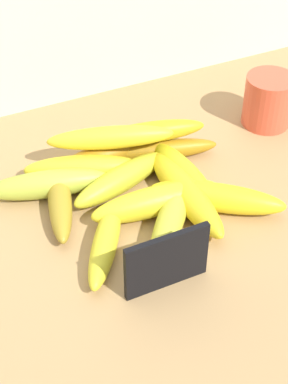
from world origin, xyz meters
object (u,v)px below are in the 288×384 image
Objects in this scene: banana_0 at (60,200)px; banana_2 at (105,243)px; chalkboard_sign at (166,263)px; banana_1 at (171,218)px; banana_4 at (103,156)px; banana_5 at (184,174)px; banana_6 at (156,201)px; banana_12 at (152,132)px; banana_8 at (121,179)px; coffee_mug at (270,100)px; banana_7 at (83,168)px; banana_9 at (157,150)px; banana_3 at (47,184)px; banana_13 at (109,138)px; banana_10 at (217,197)px; banana_11 at (186,193)px.

banana_2 is at bearing -75.68° from banana_0.
banana_1 is (5.15, 8.60, -2.01)cm from chalkboard_sign.
banana_5 is (8.99, -9.05, 0.00)cm from banana_4.
banana_12 is (5.11, 11.74, 2.66)cm from banana_6.
chalkboard_sign reaches higher than banana_4.
chalkboard_sign is 0.67× the size of banana_12.
banana_1 is 9.35cm from banana_5.
banana_12 reaches higher than banana_8.
banana_1 is at bearing -80.71° from banana_6.
banana_12 is (4.52, 15.36, 2.98)cm from banana_1.
coffee_mug is at bearing 24.57° from banana_6.
banana_0 is 7.18cm from banana_7.
coffee_mug reaches higher than banana_9.
chalkboard_sign is 0.62× the size of banana_3.
banana_3 is 0.94× the size of banana_13.
banana_7 reaches higher than banana_1.
banana_1 is 16.28cm from banana_12.
banana_1 is at bearing -128.19° from banana_5.
banana_9 is (5.59, 11.12, -0.57)cm from banana_6.
banana_6 is (2.62, -12.78, 0.15)cm from banana_4.
banana_5 is 0.86× the size of banana_10.
banana_8 is at bearing -94.22° from banana_13.
coffee_mug is 0.50× the size of banana_9.
chalkboard_sign is 25.55cm from banana_9.
banana_4 is at bearing 101.08° from banana_1.
banana_13 is at bearing 65.44° from banana_2.
banana_7 is (2.70, 15.12, 0.43)cm from banana_2.
banana_0 is at bearing 104.32° from banana_2.
banana_9 is 3.32cm from banana_12.
banana_1 is 16.20cm from banana_13.
coffee_mug is 0.59× the size of banana_12.
banana_9 is at bearing -176.93° from coffee_mug.
banana_3 reaches higher than banana_2.
banana_5 is at bearing 30.37° from banana_6.
banana_4 is 0.79× the size of banana_9.
banana_7 and banana_10 have the same top height.
banana_0 is at bearing -80.25° from banana_3.
banana_10 is at bearing -74.62° from banana_5.
banana_12 is at bearing 2.62° from banana_7.
chalkboard_sign is at bearing -143.70° from banana_10.
chalkboard_sign is at bearing -124.43° from banana_5.
banana_1 is at bearing -38.90° from banana_0.
banana_7 is (5.34, 4.79, 0.40)cm from banana_0.
banana_10 is (12.74, 9.36, -1.79)cm from chalkboard_sign.
banana_1 is 1.15× the size of banana_8.
banana_6 is (-0.59, 3.61, 0.32)cm from banana_1.
banana_5 is at bearing 55.57° from chalkboard_sign.
banana_13 reaches higher than banana_11.
banana_8 is 9.81cm from banana_11.
banana_4 is 0.86× the size of banana_7.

